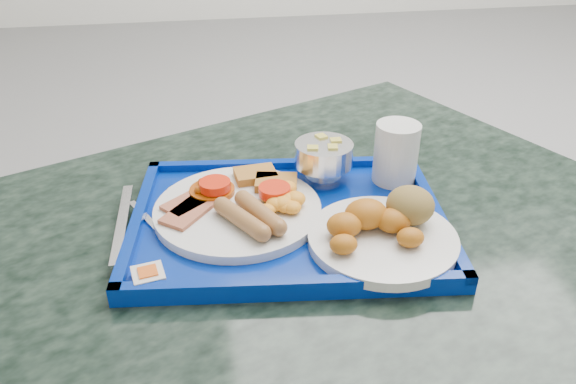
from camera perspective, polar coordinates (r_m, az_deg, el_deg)
The scene contains 10 objects.
floor at distance 2.36m, azimuth 21.61°, elevation -0.19°, with size 6.00×6.00×0.00m, color gray.
table at distance 0.86m, azimuth -2.58°, elevation -14.59°, with size 1.32×1.12×0.69m.
tray at distance 0.76m, azimuth 0.00°, elevation -2.93°, with size 0.45×0.35×0.02m.
main_plate at distance 0.77m, azimuth -4.45°, elevation -1.33°, with size 0.23×0.23×0.04m.
bread_plate at distance 0.72m, azimuth 9.81°, elevation -3.58°, with size 0.19×0.19×0.06m.
fruit_bowl at distance 0.84m, azimuth 3.66°, elevation 3.74°, with size 0.09×0.09×0.06m.
juice_cup at distance 0.84m, azimuth 10.94°, elevation 4.11°, with size 0.07×0.07×0.09m.
spoon at distance 0.81m, azimuth -12.13°, elevation -0.71°, with size 0.08×0.14×0.01m.
knife at distance 0.78m, azimuth -16.50°, elevation -2.99°, with size 0.01×0.19×0.00m, color silver.
jam_packet at distance 0.67m, azimuth -14.00°, elevation -8.28°, with size 0.04×0.04×0.01m.
Camera 1 is at (-1.17, -1.71, 1.13)m, focal length 35.00 mm.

